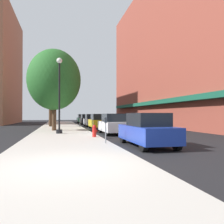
% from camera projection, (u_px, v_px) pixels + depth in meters
% --- Properties ---
extents(ground_plane, '(90.00, 90.00, 0.00)m').
position_uv_depth(ground_plane, '(99.00, 129.00, 25.10)').
color(ground_plane, black).
extents(sidewalk_slab, '(4.80, 50.00, 0.12)m').
position_uv_depth(sidewalk_slab, '(62.00, 128.00, 25.18)').
color(sidewalk_slab, '#B7B2A8').
rests_on(sidewalk_slab, ground).
extents(building_right_brick, '(6.80, 40.00, 21.12)m').
position_uv_depth(building_right_brick, '(173.00, 50.00, 31.60)').
color(building_right_brick, brown).
rests_on(building_right_brick, ground).
extents(lamppost, '(0.48, 0.48, 5.90)m').
position_uv_depth(lamppost, '(59.00, 94.00, 17.90)').
color(lamppost, black).
rests_on(lamppost, sidewalk_slab).
extents(fire_hydrant, '(0.33, 0.26, 0.79)m').
position_uv_depth(fire_hydrant, '(94.00, 131.00, 15.04)').
color(fire_hydrant, red).
rests_on(fire_hydrant, sidewalk_slab).
extents(parking_meter_near, '(0.14, 0.09, 1.31)m').
position_uv_depth(parking_meter_near, '(106.00, 127.00, 11.73)').
color(parking_meter_near, slate).
rests_on(parking_meter_near, sidewalk_slab).
extents(parking_meter_far, '(0.14, 0.09, 1.31)m').
position_uv_depth(parking_meter_far, '(80.00, 120.00, 26.03)').
color(parking_meter_far, slate).
rests_on(parking_meter_far, sidewalk_slab).
extents(tree_near, '(4.89, 4.89, 7.51)m').
position_uv_depth(tree_near, '(54.00, 80.00, 21.27)').
color(tree_near, '#422D1E').
rests_on(tree_near, sidewalk_slab).
extents(tree_mid, '(3.62, 3.62, 6.52)m').
position_uv_depth(tree_mid, '(51.00, 95.00, 34.09)').
color(tree_mid, '#422D1E').
rests_on(tree_mid, sidewalk_slab).
extents(tree_far, '(4.54, 4.54, 7.86)m').
position_uv_depth(tree_far, '(51.00, 84.00, 28.56)').
color(tree_far, '#422D1E').
rests_on(tree_far, sidewalk_slab).
extents(car_blue, '(1.80, 4.30, 1.66)m').
position_uv_depth(car_blue, '(147.00, 130.00, 11.44)').
color(car_blue, black).
rests_on(car_blue, ground).
extents(car_white, '(1.80, 4.30, 1.66)m').
position_uv_depth(car_white, '(113.00, 124.00, 18.53)').
color(car_white, black).
rests_on(car_white, ground).
extents(car_yellow, '(1.80, 4.30, 1.66)m').
position_uv_depth(car_yellow, '(99.00, 122.00, 25.19)').
color(car_yellow, black).
rests_on(car_yellow, ground).
extents(car_silver, '(1.80, 4.30, 1.66)m').
position_uv_depth(car_silver, '(92.00, 120.00, 30.78)').
color(car_silver, black).
rests_on(car_silver, ground).
extents(car_black, '(1.80, 4.30, 1.66)m').
position_uv_depth(car_black, '(86.00, 119.00, 36.67)').
color(car_black, black).
rests_on(car_black, ground).
extents(car_green, '(1.80, 4.30, 1.66)m').
position_uv_depth(car_green, '(82.00, 119.00, 43.08)').
color(car_green, black).
rests_on(car_green, ground).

